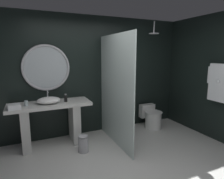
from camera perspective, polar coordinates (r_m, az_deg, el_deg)
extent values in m
plane|color=silver|center=(3.10, 4.65, -24.72)|extent=(5.76, 5.76, 0.00)
cube|color=black|center=(4.32, -7.31, 4.01)|extent=(4.80, 0.10, 2.60)
cube|color=black|center=(4.68, 26.20, 3.51)|extent=(0.10, 2.47, 2.60)
cube|color=silver|center=(3.88, -17.98, -4.25)|extent=(1.53, 0.58, 0.06)
cube|color=silver|center=(4.00, -24.30, -10.75)|extent=(0.15, 0.50, 0.80)
cube|color=silver|center=(4.08, -11.11, -9.53)|extent=(0.15, 0.50, 0.80)
ellipsoid|color=white|center=(3.83, -18.33, -3.07)|extent=(0.44, 0.36, 0.12)
cylinder|color=#B7B7BC|center=(3.98, -18.62, -1.87)|extent=(0.02, 0.02, 0.22)
cylinder|color=#B7B7BC|center=(3.89, -18.60, -0.64)|extent=(0.02, 0.14, 0.02)
cylinder|color=silver|center=(3.81, -24.20, -3.74)|extent=(0.06, 0.06, 0.10)
cylinder|color=black|center=(3.87, -13.61, -2.57)|extent=(0.06, 0.06, 0.14)
cylinder|color=#B7B7BC|center=(3.86, -13.66, -1.42)|extent=(0.03, 0.03, 0.02)
torus|color=#B7B7BC|center=(4.04, -18.97, 6.10)|extent=(0.92, 0.05, 0.92)
cylinder|color=#B2BCC1|center=(4.05, -18.98, 6.11)|extent=(0.84, 0.01, 0.84)
cube|color=silver|center=(3.74, 1.01, -0.39)|extent=(0.02, 1.47, 2.15)
cylinder|color=#B7B7BC|center=(4.59, 12.43, 17.65)|extent=(0.02, 0.02, 0.26)
cylinder|color=#B7B7BC|center=(4.58, 12.35, 15.93)|extent=(0.22, 0.22, 0.02)
cube|color=white|center=(4.30, 29.55, 1.74)|extent=(0.12, 0.44, 0.74)
cylinder|color=white|center=(4.43, 27.23, 3.92)|extent=(0.10, 0.10, 0.34)
sphere|color=white|center=(4.24, 28.99, 2.19)|extent=(0.07, 0.07, 0.07)
cylinder|color=white|center=(4.81, 12.18, -8.90)|extent=(0.39, 0.39, 0.41)
ellipsoid|color=white|center=(4.74, 12.28, -6.48)|extent=(0.41, 0.45, 0.02)
cube|color=white|center=(4.97, 10.36, -6.19)|extent=(0.38, 0.17, 0.33)
cylinder|color=#B7B7BC|center=(3.71, -8.55, -15.92)|extent=(0.18, 0.18, 0.28)
ellipsoid|color=#B7B7BC|center=(3.64, -8.62, -13.59)|extent=(0.18, 0.18, 0.06)
cube|color=white|center=(3.67, -27.16, -4.62)|extent=(0.23, 0.22, 0.08)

